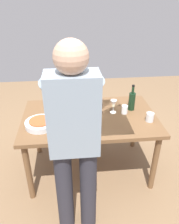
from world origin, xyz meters
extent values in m
plane|color=#846647|center=(0.00, 0.00, 0.00)|extent=(6.00, 6.00, 0.00)
cube|color=brown|center=(0.00, 0.00, 0.72)|extent=(1.43, 0.88, 0.04)
cube|color=#C6AD89|center=(0.00, 0.00, 0.73)|extent=(0.78, 0.75, 0.00)
cylinder|color=brown|center=(-0.64, -0.37, 0.35)|extent=(0.06, 0.06, 0.70)
cylinder|color=brown|center=(0.64, -0.37, 0.35)|extent=(0.06, 0.06, 0.70)
cylinder|color=brown|center=(-0.64, 0.37, 0.35)|extent=(0.06, 0.06, 0.70)
cylinder|color=brown|center=(0.64, 0.37, 0.35)|extent=(0.06, 0.06, 0.70)
cube|color=#523019|center=(0.23, -0.74, 0.45)|extent=(0.40, 0.40, 0.04)
cube|color=brown|center=(0.23, -0.92, 0.70)|extent=(0.40, 0.04, 0.45)
cylinder|color=brown|center=(0.06, -0.91, 0.23)|extent=(0.04, 0.04, 0.43)
cylinder|color=brown|center=(0.40, -0.91, 0.23)|extent=(0.04, 0.04, 0.43)
cylinder|color=brown|center=(0.06, -0.57, 0.23)|extent=(0.04, 0.04, 0.43)
cylinder|color=brown|center=(0.40, -0.57, 0.23)|extent=(0.04, 0.04, 0.43)
cylinder|color=#2D2D38|center=(0.28, 0.72, 0.44)|extent=(0.14, 0.14, 0.88)
cylinder|color=#2D2D38|center=(0.08, 0.72, 0.44)|extent=(0.14, 0.14, 0.88)
cube|color=#8C9EAD|center=(0.18, 0.72, 1.18)|extent=(0.36, 0.20, 0.60)
sphere|color=tan|center=(0.18, 0.72, 1.58)|extent=(0.22, 0.22, 0.22)
cylinder|color=#8C9EAD|center=(0.35, 0.48, 1.25)|extent=(0.08, 0.52, 0.40)
cylinder|color=#8C9EAD|center=(0.01, 0.48, 1.25)|extent=(0.08, 0.52, 0.40)
cylinder|color=black|center=(-0.48, -0.10, 0.84)|extent=(0.07, 0.07, 0.20)
cylinder|color=black|center=(-0.48, -0.10, 0.98)|extent=(0.03, 0.03, 0.08)
cylinder|color=black|center=(-0.48, -0.10, 1.02)|extent=(0.03, 0.03, 0.02)
cylinder|color=white|center=(-0.27, -0.05, 0.74)|extent=(0.06, 0.06, 0.01)
cylinder|color=white|center=(-0.27, -0.05, 0.78)|extent=(0.01, 0.01, 0.07)
cone|color=white|center=(-0.27, -0.05, 0.85)|extent=(0.07, 0.07, 0.07)
cylinder|color=beige|center=(-0.27, -0.05, 0.83)|extent=(0.03, 0.03, 0.03)
cylinder|color=white|center=(0.15, -0.10, 0.74)|extent=(0.06, 0.06, 0.01)
cylinder|color=white|center=(0.15, -0.10, 0.78)|extent=(0.01, 0.01, 0.07)
cone|color=white|center=(0.15, -0.10, 0.85)|extent=(0.07, 0.07, 0.07)
cylinder|color=maroon|center=(0.15, -0.10, 0.83)|extent=(0.03, 0.03, 0.03)
cylinder|color=silver|center=(-0.39, -0.02, 0.78)|extent=(0.07, 0.07, 0.09)
cylinder|color=silver|center=(-0.60, 0.16, 0.78)|extent=(0.08, 0.08, 0.09)
cylinder|color=silver|center=(-0.52, -0.24, 0.78)|extent=(0.07, 0.07, 0.09)
cylinder|color=silver|center=(0.50, 0.15, 0.76)|extent=(0.30, 0.30, 0.05)
cylinder|color=#C6562D|center=(0.50, 0.15, 0.79)|extent=(0.22, 0.22, 0.03)
cylinder|color=silver|center=(0.07, 0.16, 0.74)|extent=(0.23, 0.23, 0.01)
cylinder|color=silver|center=(0.02, -0.25, 0.74)|extent=(0.23, 0.23, 0.01)
cube|color=silver|center=(-0.10, -0.01, 0.74)|extent=(0.07, 0.20, 0.00)
cube|color=silver|center=(0.33, -0.21, 0.74)|extent=(0.02, 0.18, 0.00)
camera|label=1|loc=(0.20, 2.03, 1.94)|focal=35.41mm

